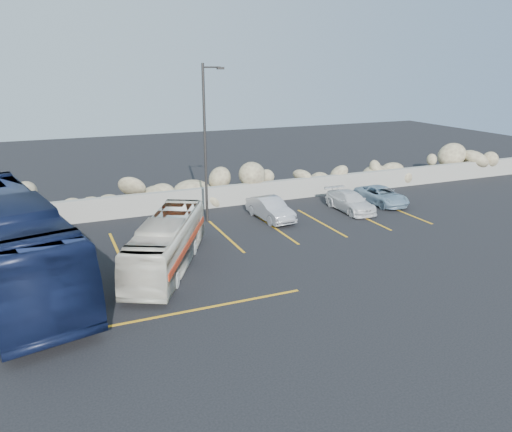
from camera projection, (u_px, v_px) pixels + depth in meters
name	position (u px, v px, depth m)	size (l,w,h in m)	color
ground	(222.00, 308.00, 16.96)	(90.00, 90.00, 0.00)	black
seawall	(150.00, 204.00, 27.35)	(60.00, 0.40, 1.20)	gray
riprap_pile	(145.00, 187.00, 28.20)	(54.00, 2.80, 2.60)	#8B785B
parking_lines	(276.00, 239.00, 23.60)	(18.16, 9.36, 0.01)	orange
lamppost	(206.00, 140.00, 25.03)	(1.14, 0.18, 8.00)	#332F2D
vintage_bus	(167.00, 243.00, 20.07)	(1.74, 7.43, 2.07)	silver
tour_coach	(9.00, 241.00, 18.32)	(2.86, 12.23, 3.41)	#101837
car_b	(270.00, 209.00, 26.45)	(1.24, 3.55, 1.17)	#A8A7AC
car_c	(350.00, 202.00, 28.04)	(1.50, 3.69, 1.07)	silver
car_d	(382.00, 196.00, 29.43)	(1.69, 3.67, 1.02)	#7B99AF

